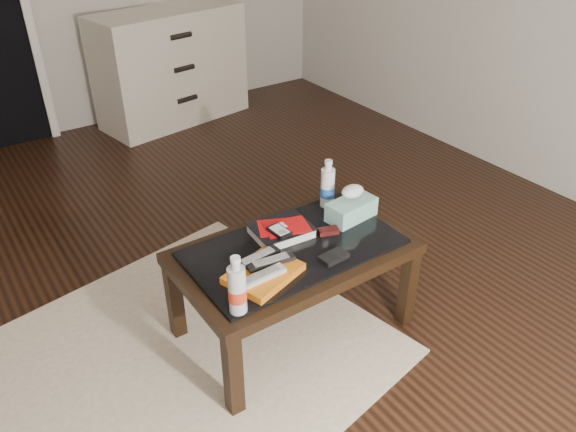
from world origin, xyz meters
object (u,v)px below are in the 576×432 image
at_px(dresser, 171,67).
at_px(textbook, 281,230).
at_px(water_bottle_right, 328,183).
at_px(tissue_box, 351,209).
at_px(coffee_table, 293,258).
at_px(water_bottle_left, 237,285).

xyz_separation_m(dresser, textbook, (-0.65, -2.58, 0.03)).
bearing_deg(water_bottle_right, tissue_box, -81.92).
bearing_deg(coffee_table, textbook, 86.59).
bearing_deg(coffee_table, tissue_box, 6.23).
distance_m(dresser, textbook, 2.66).
distance_m(textbook, tissue_box, 0.35).
distance_m(water_bottle_left, tissue_box, 0.79).
xyz_separation_m(water_bottle_right, tissue_box, (0.02, -0.15, -0.07)).
height_order(dresser, tissue_box, dresser).
height_order(water_bottle_left, water_bottle_right, same).
distance_m(coffee_table, water_bottle_right, 0.42).
distance_m(dresser, water_bottle_right, 2.52).
xyz_separation_m(water_bottle_left, tissue_box, (0.75, 0.26, -0.07)).
xyz_separation_m(dresser, water_bottle_right, (-0.32, -2.49, 0.13)).
relative_size(dresser, textbook, 5.07).
xyz_separation_m(coffee_table, textbook, (0.01, 0.10, 0.09)).
bearing_deg(water_bottle_left, tissue_box, 18.99).
xyz_separation_m(dresser, tissue_box, (-0.30, -2.64, 0.06)).
xyz_separation_m(dresser, water_bottle_left, (-1.05, -2.90, 0.13)).
bearing_deg(tissue_box, water_bottle_left, -167.21).
relative_size(coffee_table, water_bottle_right, 4.20).
bearing_deg(tissue_box, coffee_table, -179.97).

